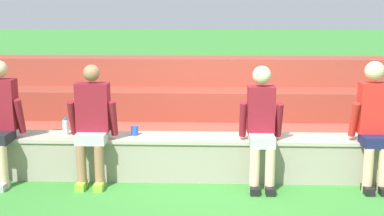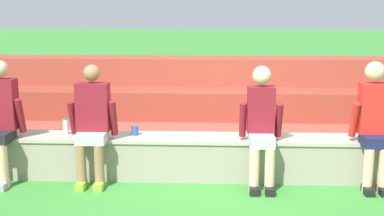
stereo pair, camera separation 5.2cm
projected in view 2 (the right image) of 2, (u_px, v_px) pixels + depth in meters
name	position (u px, v px, depth m)	size (l,w,h in m)	color
ground_plane	(224.00, 184.00, 5.89)	(80.00, 80.00, 0.00)	#388433
stone_seating_wall	(224.00, 156.00, 6.06)	(7.80, 0.49, 0.51)	gray
brick_bleachers	(223.00, 110.00, 7.66)	(11.55, 1.93, 1.24)	#9A4334
person_left_of_center	(0.00, 119.00, 5.85)	(0.51, 0.56, 1.42)	#DBAD89
person_center	(92.00, 121.00, 5.79)	(0.55, 0.48, 1.38)	#996B4C
person_right_of_center	(261.00, 124.00, 5.70)	(0.49, 0.57, 1.37)	beige
person_far_right	(374.00, 122.00, 5.65)	(0.48, 0.53, 1.43)	#DBAD89
water_bottle_center_gap	(66.00, 127.00, 6.11)	(0.07, 0.07, 0.20)	silver
plastic_cup_right_end	(135.00, 131.00, 6.08)	(0.08, 0.08, 0.11)	blue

